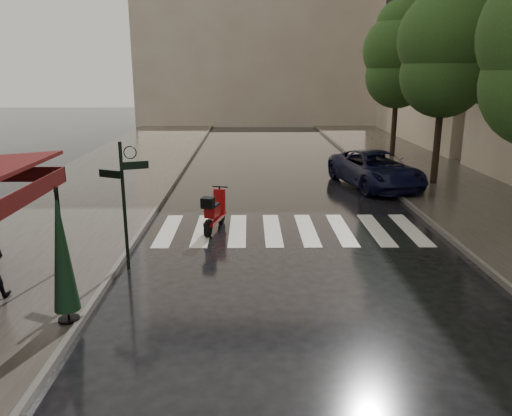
{
  "coord_description": "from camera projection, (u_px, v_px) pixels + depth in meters",
  "views": [
    {
      "loc": [
        1.75,
        -8.39,
        4.64
      ],
      "look_at": [
        1.92,
        3.43,
        1.4
      ],
      "focal_mm": 35.0,
      "sensor_mm": 36.0,
      "label": 1
    }
  ],
  "objects": [
    {
      "name": "tree_mid",
      "position": [
        446.0,
        46.0,
        19.52
      ],
      "size": [
        3.8,
        3.8,
        8.34
      ],
      "color": "black",
      "rests_on": "sidewalk_far"
    },
    {
      "name": "curb_far",
      "position": [
        385.0,
        184.0,
        20.95
      ],
      "size": [
        0.12,
        60.0,
        0.16
      ],
      "primitive_type": "cube",
      "color": "#595651",
      "rests_on": "ground"
    },
    {
      "name": "backdrop_building",
      "position": [
        263.0,
        8.0,
        43.34
      ],
      "size": [
        22.0,
        6.0,
        20.0
      ],
      "primitive_type": "cube",
      "color": "tan",
      "rests_on": "ground"
    },
    {
      "name": "ground",
      "position": [
        156.0,
        329.0,
        9.29
      ],
      "size": [
        120.0,
        120.0,
        0.0
      ],
      "primitive_type": "plane",
      "color": "black",
      "rests_on": "ground"
    },
    {
      "name": "curb_near",
      "position": [
        173.0,
        185.0,
        20.83
      ],
      "size": [
        0.12,
        60.0,
        0.16
      ],
      "primitive_type": "cube",
      "color": "#595651",
      "rests_on": "ground"
    },
    {
      "name": "scooter",
      "position": [
        214.0,
        212.0,
        14.92
      ],
      "size": [
        0.74,
        1.83,
        1.22
      ],
      "rotation": [
        0.0,
        0.0,
        -0.23
      ],
      "color": "black",
      "rests_on": "ground"
    },
    {
      "name": "crosswalk",
      "position": [
        290.0,
        230.0,
        15.12
      ],
      "size": [
        7.85,
        3.2,
        0.01
      ],
      "color": "silver",
      "rests_on": "ground"
    },
    {
      "name": "signpost",
      "position": [
        124.0,
        196.0,
        11.69
      ],
      "size": [
        1.17,
        0.29,
        3.1
      ],
      "color": "black",
      "rests_on": "ground"
    },
    {
      "name": "sidewalk_far",
      "position": [
        451.0,
        184.0,
        20.99
      ],
      "size": [
        5.5,
        60.0,
        0.12
      ],
      "primitive_type": "cube",
      "color": "#38332D",
      "rests_on": "ground"
    },
    {
      "name": "tree_far",
      "position": [
        399.0,
        56.0,
        26.31
      ],
      "size": [
        3.8,
        3.8,
        8.16
      ],
      "color": "black",
      "rests_on": "sidewalk_far"
    },
    {
      "name": "sidewalk_near",
      "position": [
        99.0,
        185.0,
        20.79
      ],
      "size": [
        6.0,
        60.0,
        0.12
      ],
      "primitive_type": "cube",
      "color": "#38332D",
      "rests_on": "ground"
    },
    {
      "name": "parked_car",
      "position": [
        376.0,
        169.0,
        20.64
      ],
      "size": [
        3.53,
        5.66,
        1.46
      ],
      "primitive_type": "imported",
      "rotation": [
        0.0,
        0.0,
        0.22
      ],
      "color": "black",
      "rests_on": "ground"
    },
    {
      "name": "parasol_back",
      "position": [
        62.0,
        252.0,
        9.02
      ],
      "size": [
        0.48,
        0.48,
        2.55
      ],
      "color": "black",
      "rests_on": "sidewalk_near"
    }
  ]
}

